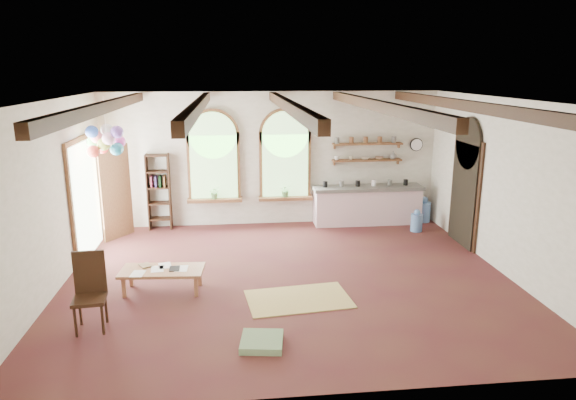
{
  "coord_description": "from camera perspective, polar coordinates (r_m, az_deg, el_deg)",
  "views": [
    {
      "loc": [
        -0.96,
        -8.67,
        3.69
      ],
      "look_at": [
        0.06,
        0.6,
        1.31
      ],
      "focal_mm": 32.0,
      "sensor_mm": 36.0,
      "label": 1
    }
  ],
  "objects": [
    {
      "name": "tablet",
      "position": [
        9.01,
        -12.5,
        -7.45
      ],
      "size": [
        0.18,
        0.25,
        0.01
      ],
      "primitive_type": "cube",
      "rotation": [
        0.0,
        0.0,
        0.04
      ],
      "color": "black",
      "rests_on": "coffee_table"
    },
    {
      "name": "shelf_cup_b",
      "position": [
        12.56,
        7.0,
        4.68
      ],
      "size": [
        0.1,
        0.1,
        0.09
      ],
      "primitive_type": "imported",
      "color": "beige",
      "rests_on": "wall_shelf_lower"
    },
    {
      "name": "water_jug_a",
      "position": [
        13.22,
        14.84,
        -1.17
      ],
      "size": [
        0.33,
        0.33,
        0.64
      ],
      "color": "#5C89C7",
      "rests_on": "floor"
    },
    {
      "name": "kitchen_counter",
      "position": [
        12.72,
        8.79,
        -0.51
      ],
      "size": [
        2.68,
        0.62,
        0.94
      ],
      "color": "silver",
      "rests_on": "floor"
    },
    {
      "name": "side_chair",
      "position": [
        8.14,
        -21.06,
        -11.11
      ],
      "size": [
        0.49,
        0.49,
        1.14
      ],
      "color": "#322010",
      "rests_on": "floor"
    },
    {
      "name": "right_doorway",
      "position": [
        11.59,
        18.99,
        0.58
      ],
      "size": [
        0.1,
        1.3,
        2.4
      ],
      "primitive_type": "cube",
      "color": "black",
      "rests_on": "floor"
    },
    {
      "name": "potted_plant_left",
      "position": [
        12.33,
        -8.15,
        0.83
      ],
      "size": [
        0.27,
        0.23,
        0.3
      ],
      "primitive_type": "imported",
      "color": "#598C4C",
      "rests_on": "window_left"
    },
    {
      "name": "bookshelf",
      "position": [
        12.43,
        -14.16,
        0.88
      ],
      "size": [
        0.53,
        0.32,
        1.8
      ],
      "color": "#322010",
      "rests_on": "floor"
    },
    {
      "name": "potted_plant_right",
      "position": [
        12.39,
        -0.27,
        1.04
      ],
      "size": [
        0.27,
        0.23,
        0.3
      ],
      "primitive_type": "imported",
      "color": "#598C4C",
      "rests_on": "window_right"
    },
    {
      "name": "ceiling_beams",
      "position": [
        8.74,
        0.05,
        10.42
      ],
      "size": [
        6.2,
        6.8,
        0.18
      ],
      "primitive_type": null,
      "color": "#322010",
      "rests_on": "ceiling"
    },
    {
      "name": "left_doorway",
      "position": [
        11.18,
        -21.6,
        0.14
      ],
      "size": [
        0.1,
        1.9,
        2.5
      ],
      "primitive_type": "cube",
      "color": "brown",
      "rests_on": "floor"
    },
    {
      "name": "shelf_cup_a",
      "position": [
        12.48,
        5.43,
        4.67
      ],
      "size": [
        0.12,
        0.1,
        0.1
      ],
      "primitive_type": "imported",
      "color": "white",
      "rests_on": "wall_shelf_lower"
    },
    {
      "name": "shelf_bowl_a",
      "position": [
        12.64,
        8.55,
        4.6
      ],
      "size": [
        0.22,
        0.22,
        0.05
      ],
      "primitive_type": "imported",
      "color": "beige",
      "rests_on": "wall_shelf_lower"
    },
    {
      "name": "wall_shelf_lower",
      "position": [
        12.66,
        8.76,
        4.4
      ],
      "size": [
        1.7,
        0.24,
        0.04
      ],
      "primitive_type": "cube",
      "color": "brown",
      "rests_on": "wall_back"
    },
    {
      "name": "water_jug_b",
      "position": [
        12.4,
        14.1,
        -2.36
      ],
      "size": [
        0.27,
        0.27,
        0.53
      ],
      "color": "#5C89C7",
      "rests_on": "floor"
    },
    {
      "name": "shelf_vase",
      "position": [
        12.83,
        11.6,
        4.92
      ],
      "size": [
        0.18,
        0.18,
        0.19
      ],
      "primitive_type": "imported",
      "color": "slate",
      "rests_on": "wall_shelf_lower"
    },
    {
      "name": "shelf_bowl_b",
      "position": [
        12.74,
        10.08,
        4.63
      ],
      "size": [
        0.2,
        0.2,
        0.06
      ],
      "primitive_type": "imported",
      "color": "#8C664C",
      "rests_on": "wall_shelf_lower"
    },
    {
      "name": "table_book",
      "position": [
        9.24,
        -16.09,
        -7.11
      ],
      "size": [
        0.27,
        0.3,
        0.02
      ],
      "primitive_type": "imported",
      "rotation": [
        0.0,
        0.0,
        0.51
      ],
      "color": "olive",
      "rests_on": "coffee_table"
    },
    {
      "name": "balloon_cluster",
      "position": [
        10.73,
        -19.52,
        6.23
      ],
      "size": [
        0.81,
        0.85,
        1.15
      ],
      "color": "white",
      "rests_on": "floor"
    },
    {
      "name": "floor_mat",
      "position": [
        8.64,
        1.19,
        -10.94
      ],
      "size": [
        1.79,
        1.22,
        0.02
      ],
      "primitive_type": "cube",
      "rotation": [
        0.0,
        0.0,
        0.11
      ],
      "color": "tan",
      "rests_on": "floor"
    },
    {
      "name": "window_left",
      "position": [
        12.28,
        -8.26,
        4.49
      ],
      "size": [
        1.3,
        0.28,
        2.2
      ],
      "color": "brown",
      "rests_on": "floor"
    },
    {
      "name": "window_right",
      "position": [
        12.33,
        -0.32,
        4.69
      ],
      "size": [
        1.3,
        0.28,
        2.2
      ],
      "color": "brown",
      "rests_on": "floor"
    },
    {
      "name": "floor",
      "position": [
        9.47,
        0.04,
        -8.64
      ],
      "size": [
        8.0,
        8.0,
        0.0
      ],
      "primitive_type": "plane",
      "color": "#532922",
      "rests_on": "ground"
    },
    {
      "name": "coffee_table",
      "position": [
        9.07,
        -13.8,
        -7.76
      ],
      "size": [
        1.44,
        0.75,
        0.4
      ],
      "color": "#B67A53",
      "rests_on": "floor"
    },
    {
      "name": "floor_cushion",
      "position": [
        7.34,
        -2.92,
        -15.45
      ],
      "size": [
        0.65,
        0.65,
        0.1
      ],
      "primitive_type": "cube",
      "rotation": [
        0.0,
        0.0,
        -0.14
      ],
      "color": "#6C8B60",
      "rests_on": "floor"
    },
    {
      "name": "wall_shelf_upper",
      "position": [
        12.6,
        8.83,
        6.19
      ],
      "size": [
        1.7,
        0.24,
        0.04
      ],
      "primitive_type": "cube",
      "color": "brown",
      "rests_on": "wall_back"
    },
    {
      "name": "wall_clock",
      "position": [
        13.05,
        14.08,
        5.98
      ],
      "size": [
        0.32,
        0.04,
        0.32
      ],
      "primitive_type": "cylinder",
      "rotation": [
        1.57,
        0.0,
        0.0
      ],
      "color": "black",
      "rests_on": "wall_back"
    }
  ]
}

